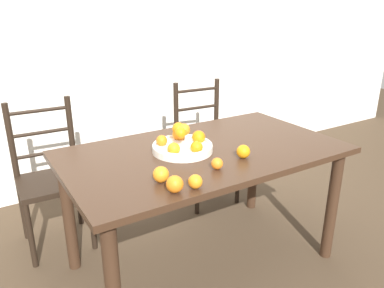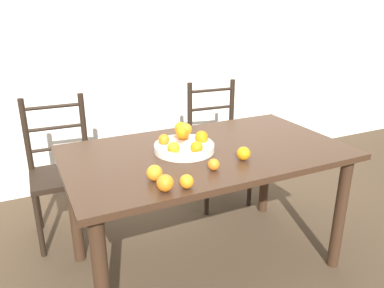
% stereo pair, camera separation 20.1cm
% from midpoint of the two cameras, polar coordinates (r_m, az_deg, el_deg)
% --- Properties ---
extents(ground_plane, '(12.00, 12.00, 0.00)m').
position_cam_midpoint_polar(ground_plane, '(2.53, -0.72, -17.40)').
color(ground_plane, '#423323').
extents(wall_back, '(8.00, 0.06, 2.60)m').
position_cam_midpoint_polar(wall_back, '(3.36, -14.32, 15.47)').
color(wall_back, silver).
rests_on(wall_back, ground_plane).
extents(dining_table, '(1.60, 0.91, 0.77)m').
position_cam_midpoint_polar(dining_table, '(2.19, -0.79, -3.36)').
color(dining_table, '#382316').
rests_on(dining_table, ground_plane).
extents(fruit_bowl, '(0.34, 0.34, 0.16)m').
position_cam_midpoint_polar(fruit_bowl, '(2.11, -4.18, -0.09)').
color(fruit_bowl, silver).
rests_on(fruit_bowl, dining_table).
extents(orange_loose_0, '(0.07, 0.07, 0.07)m').
position_cam_midpoint_polar(orange_loose_0, '(2.02, 5.02, -1.20)').
color(orange_loose_0, orange).
rests_on(orange_loose_0, dining_table).
extents(orange_loose_1, '(0.06, 0.06, 0.06)m').
position_cam_midpoint_polar(orange_loose_1, '(1.88, 0.79, -3.07)').
color(orange_loose_1, orange).
rests_on(orange_loose_1, dining_table).
extents(orange_loose_2, '(0.08, 0.08, 0.08)m').
position_cam_midpoint_polar(orange_loose_2, '(1.66, -6.15, -6.18)').
color(orange_loose_2, orange).
rests_on(orange_loose_2, dining_table).
extents(orange_loose_3, '(0.07, 0.07, 0.07)m').
position_cam_midpoint_polar(orange_loose_3, '(1.69, -2.92, -5.82)').
color(orange_loose_3, orange).
rests_on(orange_loose_3, dining_table).
extents(orange_loose_4, '(0.08, 0.08, 0.08)m').
position_cam_midpoint_polar(orange_loose_4, '(1.76, -8.04, -4.69)').
color(orange_loose_4, orange).
rests_on(orange_loose_4, dining_table).
extents(chair_left, '(0.43, 0.41, 0.98)m').
position_cam_midpoint_polar(chair_left, '(2.69, -22.72, -5.13)').
color(chair_left, black).
rests_on(chair_left, ground_plane).
extents(chair_right, '(0.45, 0.43, 0.98)m').
position_cam_midpoint_polar(chair_right, '(3.08, 0.06, -0.35)').
color(chair_right, black).
rests_on(chair_right, ground_plane).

